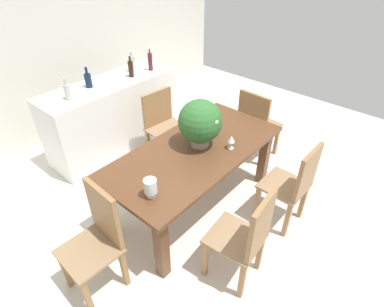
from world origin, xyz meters
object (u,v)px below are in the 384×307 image
at_px(dining_table, 195,160).
at_px(wine_bottle_green, 132,64).
at_px(chair_near_right, 294,184).
at_px(kitchen_counter, 114,116).
at_px(chair_far_right, 164,123).
at_px(crystal_vase_left, 150,187).
at_px(flower_centerpiece, 200,122).
at_px(wine_bottle_amber, 131,69).
at_px(chair_foot_end, 256,122).
at_px(chair_head_end, 98,237).
at_px(wine_bottle_tall, 150,62).
at_px(wine_bottle_dark, 88,80).
at_px(wine_glass, 231,139).
at_px(chair_near_left, 247,236).
at_px(wine_bottle_clear, 67,92).
at_px(crystal_vase_center_near, 207,111).

distance_m(dining_table, wine_bottle_green, 1.84).
xyz_separation_m(chair_near_right, kitchen_counter, (-0.25, 2.53, -0.06)).
height_order(chair_far_right, crystal_vase_left, crystal_vase_left).
relative_size(chair_far_right, flower_centerpiece, 1.88).
relative_size(flower_centerpiece, wine_bottle_green, 1.84).
relative_size(chair_far_right, wine_bottle_amber, 3.41).
bearing_deg(chair_foot_end, chair_head_end, 92.34).
xyz_separation_m(kitchen_counter, wine_bottle_tall, (0.65, -0.10, 0.61)).
distance_m(chair_near_right, wine_bottle_tall, 2.52).
bearing_deg(chair_near_right, chair_head_end, -27.79).
xyz_separation_m(chair_far_right, wine_bottle_green, (0.19, 0.75, 0.55)).
xyz_separation_m(crystal_vase_left, wine_bottle_green, (1.39, 1.83, 0.21)).
relative_size(chair_foot_end, wine_bottle_dark, 3.80).
bearing_deg(kitchen_counter, dining_table, -96.66).
distance_m(chair_near_right, crystal_vase_left, 1.44).
height_order(dining_table, chair_foot_end, chair_foot_end).
height_order(chair_near_right, crystal_vase_left, chair_near_right).
distance_m(wine_glass, wine_bottle_amber, 1.83).
height_order(flower_centerpiece, crystal_vase_left, flower_centerpiece).
bearing_deg(kitchen_counter, wine_bottle_green, 5.68).
distance_m(chair_foot_end, chair_near_left, 1.88).
bearing_deg(chair_near_left, wine_bottle_clear, -95.99).
bearing_deg(chair_far_right, wine_bottle_amber, 90.12).
relative_size(chair_head_end, wine_bottle_clear, 4.05).
height_order(chair_near_right, wine_bottle_tall, wine_bottle_tall).
bearing_deg(wine_glass, wine_bottle_tall, 71.75).
relative_size(crystal_vase_center_near, wine_bottle_tall, 0.57).
distance_m(chair_far_right, chair_near_left, 2.02).
height_order(chair_far_right, wine_bottle_dark, wine_bottle_dark).
relative_size(crystal_vase_center_near, wine_bottle_dark, 0.64).
xyz_separation_m(dining_table, chair_near_right, (0.43, -0.91, -0.10)).
xyz_separation_m(flower_centerpiece, kitchen_counter, (0.09, 1.60, -0.55)).
bearing_deg(wine_bottle_dark, crystal_vase_center_near, -65.42).
bearing_deg(wine_bottle_clear, chair_near_left, -90.48).
distance_m(crystal_vase_center_near, wine_bottle_green, 1.38).
relative_size(chair_near_left, wine_bottle_green, 3.76).
xyz_separation_m(chair_head_end, wine_bottle_dark, (1.16, 1.68, 0.51)).
height_order(dining_table, chair_head_end, chair_head_end).
distance_m(dining_table, wine_bottle_dark, 1.73).
bearing_deg(chair_near_right, chair_far_right, -89.46).
distance_m(crystal_vase_center_near, kitchen_counter, 1.42).
relative_size(chair_head_end, wine_bottle_dark, 3.98).
relative_size(wine_glass, wine_bottle_clear, 0.61).
bearing_deg(chair_foot_end, wine_bottle_amber, 27.09).
height_order(chair_foot_end, wine_glass, chair_foot_end).
bearing_deg(wine_bottle_green, wine_bottle_clear, -174.30).
bearing_deg(wine_glass, chair_far_right, 80.47).
height_order(wine_bottle_clear, wine_bottle_dark, wine_bottle_dark).
bearing_deg(crystal_vase_center_near, chair_foot_end, -24.92).
height_order(flower_centerpiece, wine_bottle_tall, flower_centerpiece).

